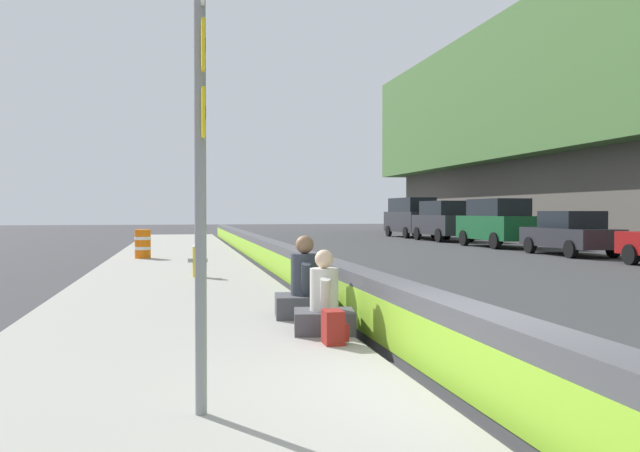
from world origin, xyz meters
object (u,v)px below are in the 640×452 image
Objects in this scene: fire_hydrant at (198,258)px; parked_car_farther at (411,216)px; parked_car_far at (443,220)px; seated_person_middle at (305,291)px; seated_person_foreground at (324,307)px; construction_barrel at (143,244)px; parked_car_fourth at (570,233)px; parked_car_midline at (497,222)px; backpack at (334,328)px; route_sign_post at (201,142)px.

fire_hydrant is 28.76m from parked_car_farther.
seated_person_middle is at bearing 153.46° from parked_car_far.
seated_person_foreground is 0.21× the size of parked_car_farther.
seated_person_middle is 33.83m from parked_car_farther.
fire_hydrant is at bearing 10.40° from seated_person_foreground.
seated_person_foreground is at bearing -168.14° from construction_barrel.
parked_car_farther reaches higher than seated_person_middle.
parked_car_fourth is (6.91, -14.27, 0.27)m from fire_hydrant.
seated_person_middle reaches higher than seated_person_foreground.
parked_car_farther is (18.03, -0.04, 0.49)m from parked_car_fourth.
construction_barrel is at bearing 138.76° from parked_car_farther.
backpack is at bearing 148.78° from parked_car_midline.
backpack is at bearing 158.77° from parked_car_farther.
backpack is (2.41, -1.61, -1.90)m from route_sign_post.
parked_car_far is 0.94× the size of parked_car_farther.
backpack is at bearing 176.64° from seated_person_foreground.
parked_car_farther reaches higher than seated_person_foreground.
seated_person_middle reaches higher than construction_barrel.
seated_person_foreground is 0.24× the size of parked_car_fourth.
construction_barrel is 20.31m from parked_car_far.
parked_car_farther is at bearing -0.36° from parked_car_midline.
seated_person_foreground is (-7.65, -1.40, -0.11)m from fire_hydrant.
construction_barrel is 24.18m from parked_car_farther.
seated_person_foreground is at bearing -3.36° from backpack.
seated_person_foreground is at bearing 154.60° from parked_car_far.
parked_car_midline is at bearing -69.03° from construction_barrel.
parked_car_fourth is at bearing -41.45° from seated_person_foreground.
parked_car_midline reaches higher than seated_person_foreground.
parked_car_fourth is (15.30, -12.91, 0.53)m from backpack.
seated_person_middle is 1.27× the size of construction_barrel.
seated_person_foreground reaches higher than backpack.
parked_car_midline is (12.84, -14.23, 0.60)m from fire_hydrant.
construction_barrel is 0.18× the size of parked_car_farther.
fire_hydrant reaches higher than backpack.
route_sign_post reaches higher than seated_person_foreground.
parked_car_farther is at bearing -21.23° from backpack.
backpack is (-8.39, -1.36, -0.25)m from fire_hydrant.
seated_person_middle is (1.33, 0.01, 0.04)m from seated_person_foreground.
seated_person_middle is at bearing -20.20° from route_sign_post.
construction_barrel is at bearing 90.52° from parked_car_fourth.
fire_hydrant is at bearing -166.51° from construction_barrel.
seated_person_foreground is 0.89× the size of seated_person_middle.
parked_car_midline reaches higher than seated_person_middle.
route_sign_post is 4.09× the size of fire_hydrant.
parked_car_fourth reaches higher than construction_barrel.
route_sign_post is 0.74× the size of parked_car_midline.
parked_car_farther reaches higher than construction_barrel.
parked_car_midline is 1.00× the size of parked_car_far.
construction_barrel is at bearing 128.54° from parked_car_far.
parked_car_farther reaches higher than fire_hydrant.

